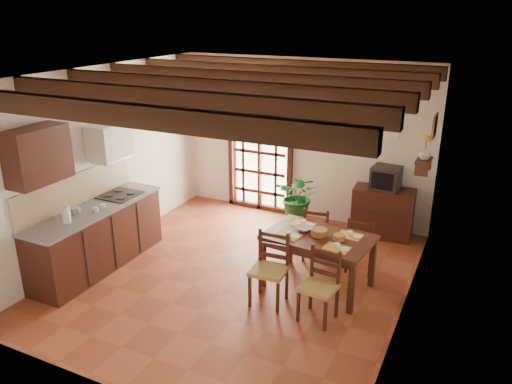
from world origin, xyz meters
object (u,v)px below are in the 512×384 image
Objects in this scene: chair_far_left at (317,242)px; chair_far_right at (361,254)px; chair_near_right at (318,299)px; chair_near_left at (269,282)px; dining_table at (319,242)px; pendant_lamp at (326,135)px; crt_tv at (386,178)px; potted_plant at (299,197)px; kitchen_counter at (97,236)px; sideboard at (383,213)px.

chair_far_right is at bearing 167.65° from chair_far_left.
chair_near_right is 1.06× the size of chair_far_right.
dining_table is at bearing 53.84° from chair_near_left.
chair_near_right is at bearing -72.33° from pendant_lamp.
potted_plant is (-1.35, -0.31, -0.44)m from crt_tv.
chair_far_right is at bearing -86.16° from crt_tv.
kitchen_counter is at bearing -162.71° from pendant_lamp.
pendant_lamp is (0.42, 0.76, 1.78)m from chair_near_left.
chair_near_left is (2.63, 0.19, -0.18)m from kitchen_counter.
potted_plant is at bearing -170.80° from sideboard.
pendant_lamp is (-0.27, 0.84, 1.80)m from chair_near_right.
chair_near_left is 0.69m from chair_near_right.
dining_table is 3.17× the size of crt_tv.
dining_table is 1.51× the size of sideboard.
pendant_lamp reaches higher than chair_far_left.
chair_near_right is 1.93× the size of crt_tv.
chair_far_right is at bearing -36.71° from potted_plant.
potted_plant reaches higher than kitchen_counter.
kitchen_counter is 1.54× the size of dining_table.
kitchen_counter is 2.64× the size of chair_far_left.
chair_far_left is at bearing 116.47° from chair_near_right.
chair_near_right is (3.31, 0.11, -0.19)m from kitchen_counter.
chair_near_left reaches higher than sideboard.
pendant_lamp is at bearing 17.29° from kitchen_counter.
chair_far_right is (0.68, -0.07, -0.00)m from chair_far_left.
chair_near_right is 0.92× the size of sideboard.
chair_near_left is 1.11× the size of pendant_lamp.
potted_plant is 2.35m from pendant_lamp.
pendant_lamp is (0.92, -1.56, 1.51)m from potted_plant.
chair_near_right is 1.04× the size of chair_far_left.
crt_tv is 1.45m from potted_plant.
crt_tv is (0.43, 1.97, 0.36)m from dining_table.
chair_far_right is at bearing 53.88° from chair_near_left.
crt_tv is (0.70, 1.23, 0.74)m from chair_far_left.
crt_tv reaches higher than sideboard.
chair_near_right is at bearing -9.97° from chair_near_left.
chair_far_right is 0.40× the size of potted_plant.
kitchen_counter is at bearing -144.98° from sideboard.
chair_near_left is 1.10× the size of chair_far_left.
sideboard is (0.70, 1.24, 0.14)m from chair_far_left.
chair_near_right is (0.27, -0.74, -0.37)m from dining_table.
dining_table is 1.64× the size of chair_near_right.
pendant_lamp reaches higher than crt_tv.
kitchen_counter is 2.64m from chair_near_left.
potted_plant is at bearing -38.63° from chair_far_right.
kitchen_counter is at bearing -158.27° from dining_table.
potted_plant is (-0.92, 1.66, -0.08)m from dining_table.
chair_far_right is 1.51m from crt_tv.
chair_far_left is 1.60m from crt_tv.
pendant_lamp is at bearing -59.52° from potted_plant.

